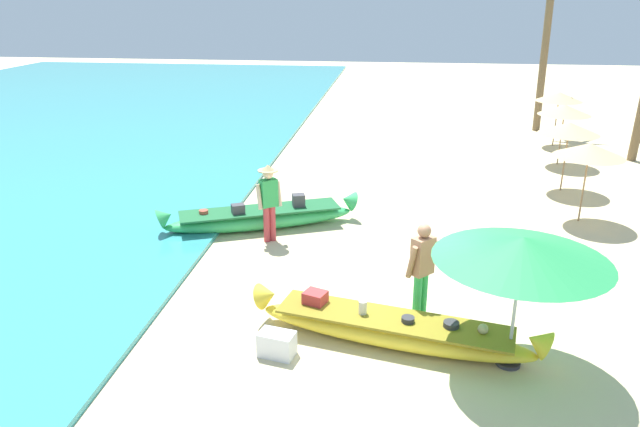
{
  "coord_description": "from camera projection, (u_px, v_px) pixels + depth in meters",
  "views": [
    {
      "loc": [
        0.19,
        -9.1,
        5.15
      ],
      "look_at": [
        -1.29,
        2.33,
        0.9
      ],
      "focal_mm": 33.59,
      "sensor_mm": 36.0,
      "label": 1
    }
  ],
  "objects": [
    {
      "name": "ground_plane",
      "position": [
        377.0,
        312.0,
        10.27
      ],
      "size": [
        80.0,
        80.0,
        0.0
      ],
      "primitive_type": "plane",
      "color": "beige"
    },
    {
      "name": "boat_green_midground",
      "position": [
        261.0,
        217.0,
        13.86
      ],
      "size": [
        4.5,
        2.42,
        0.77
      ],
      "color": "#38B760",
      "rests_on": "ground"
    },
    {
      "name": "person_tourist_customer",
      "position": [
        422.0,
        268.0,
        9.65
      ],
      "size": [
        0.53,
        0.54,
        1.74
      ],
      "color": "green",
      "rests_on": "ground"
    },
    {
      "name": "cooler_box",
      "position": [
        277.0,
        344.0,
        8.99
      ],
      "size": [
        0.59,
        0.44,
        0.38
      ],
      "primitive_type": "cube",
      "rotation": [
        0.0,
        0.0,
        -0.21
      ],
      "color": "silver",
      "rests_on": "ground"
    },
    {
      "name": "parasol_row_3",
      "position": [
        559.0,
        97.0,
        20.95
      ],
      "size": [
        1.6,
        1.6,
        1.91
      ],
      "color": "#8E6B47",
      "rests_on": "ground"
    },
    {
      "name": "boat_yellow_foreground",
      "position": [
        392.0,
        329.0,
        9.28
      ],
      "size": [
        4.63,
        1.63,
        0.73
      ],
      "color": "yellow",
      "rests_on": "ground"
    },
    {
      "name": "parasol_row_1",
      "position": [
        569.0,
        128.0,
        16.03
      ],
      "size": [
        1.6,
        1.6,
        1.91
      ],
      "color": "#8E6B47",
      "rests_on": "ground"
    },
    {
      "name": "parasol_row_0",
      "position": [
        590.0,
        150.0,
        13.8
      ],
      "size": [
        1.6,
        1.6,
        1.91
      ],
      "color": "#8E6B47",
      "rests_on": "ground"
    },
    {
      "name": "parasol_row_2",
      "position": [
        565.0,
        110.0,
        18.58
      ],
      "size": [
        1.6,
        1.6,
        1.91
      ],
      "color": "#8E6B47",
      "rests_on": "ground"
    },
    {
      "name": "patio_umbrella_large",
      "position": [
        522.0,
        249.0,
        8.19
      ],
      "size": [
        2.45,
        2.45,
        2.03
      ],
      "color": "#B7B7BC",
      "rests_on": "ground"
    },
    {
      "name": "person_vendor_hatted",
      "position": [
        269.0,
        198.0,
        12.9
      ],
      "size": [
        0.56,
        0.48,
        1.75
      ],
      "color": "#B2383D",
      "rests_on": "ground"
    }
  ]
}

